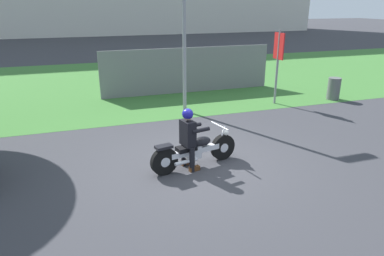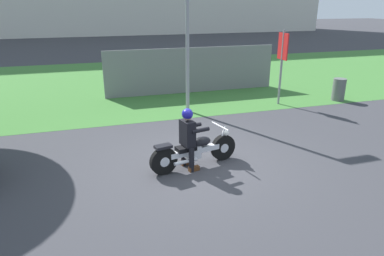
# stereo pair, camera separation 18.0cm
# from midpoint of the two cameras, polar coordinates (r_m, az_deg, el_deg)

# --- Properties ---
(ground) EXTENTS (120.00, 120.00, 0.00)m
(ground) POSITION_cam_midpoint_polar(r_m,az_deg,el_deg) (8.11, 1.63, -5.73)
(ground) COLOR #38383D
(grass_verge) EXTENTS (60.00, 12.00, 0.01)m
(grass_verge) POSITION_cam_midpoint_polar(r_m,az_deg,el_deg) (16.68, -8.64, 7.53)
(grass_verge) COLOR #3D7533
(grass_verge) RESTS_ON ground
(motorcycle_lead) EXTENTS (2.11, 0.76, 0.86)m
(motorcycle_lead) POSITION_cam_midpoint_polar(r_m,az_deg,el_deg) (7.80, 1.15, -3.73)
(motorcycle_lead) COLOR black
(motorcycle_lead) RESTS_ON ground
(rider_lead) EXTENTS (0.61, 0.54, 1.38)m
(rider_lead) POSITION_cam_midpoint_polar(r_m,az_deg,el_deg) (7.56, 0.06, -1.01)
(rider_lead) COLOR black
(rider_lead) RESTS_ON ground
(streetlight_pole) EXTENTS (0.96, 0.20, 5.06)m
(streetlight_pole) POSITION_cam_midpoint_polar(r_m,az_deg,el_deg) (11.40, 0.35, 18.43)
(streetlight_pole) COLOR gray
(streetlight_pole) RESTS_ON ground
(trash_can) EXTENTS (0.46, 0.46, 0.82)m
(trash_can) POSITION_cam_midpoint_polar(r_m,az_deg,el_deg) (14.30, 23.07, 5.78)
(trash_can) COLOR #595E5B
(trash_can) RESTS_ON ground
(sign_banner) EXTENTS (0.08, 0.60, 2.60)m
(sign_banner) POSITION_cam_midpoint_polar(r_m,az_deg,el_deg) (12.83, 14.83, 11.25)
(sign_banner) COLOR gray
(sign_banner) RESTS_ON ground
(fence_segment) EXTENTS (7.00, 0.06, 1.80)m
(fence_segment) POSITION_cam_midpoint_polar(r_m,az_deg,el_deg) (14.28, 0.43, 9.36)
(fence_segment) COLOR slate
(fence_segment) RESTS_ON ground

